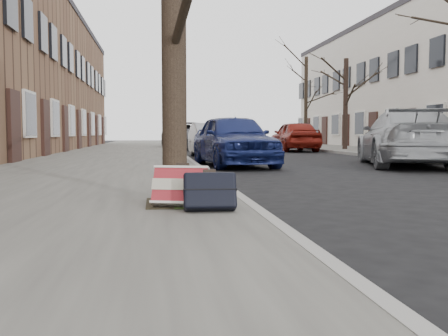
{
  "coord_description": "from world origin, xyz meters",
  "views": [
    {
      "loc": [
        -2.33,
        -4.42,
        0.92
      ],
      "look_at": [
        -1.6,
        0.8,
        0.55
      ],
      "focal_mm": 40.0,
      "sensor_mm": 36.0,
      "label": 1
    }
  ],
  "objects": [
    {
      "name": "car_near_mid",
      "position": [
        -0.17,
        14.19,
        0.65
      ],
      "size": [
        1.61,
        4.03,
        1.3
      ],
      "primitive_type": "imported",
      "rotation": [
        0.0,
        0.0,
        0.06
      ],
      "color": "#A9ABB0",
      "rests_on": "ground"
    },
    {
      "name": "car_near_back",
      "position": [
        -0.35,
        23.88,
        0.77
      ],
      "size": [
        3.24,
        5.85,
        1.55
      ],
      "primitive_type": "imported",
      "rotation": [
        0.0,
        0.0,
        0.13
      ],
      "color": "#313136",
      "rests_on": "ground"
    },
    {
      "name": "dirt_patch",
      "position": [
        -2.0,
        1.2,
        0.13
      ],
      "size": [
        0.85,
        0.85,
        0.02
      ],
      "primitive_type": "cube",
      "color": "black",
      "rests_on": "near_sidewalk"
    },
    {
      "name": "tree_far_b",
      "position": [
        7.2,
        19.66,
        2.38
      ],
      "size": [
        0.24,
        0.24,
        4.52
      ],
      "primitive_type": "cylinder",
      "color": "black",
      "rests_on": "far_sidewalk"
    },
    {
      "name": "car_far_back",
      "position": [
        4.71,
        20.17,
        0.76
      ],
      "size": [
        1.84,
        4.5,
        1.53
      ],
      "primitive_type": "imported",
      "rotation": [
        0.0,
        0.0,
        3.13
      ],
      "color": "maroon",
      "rests_on": "ground"
    },
    {
      "name": "car_far_front",
      "position": [
        4.58,
        8.61,
        0.77
      ],
      "size": [
        3.57,
        5.68,
        1.53
      ],
      "primitive_type": "imported",
      "rotation": [
        0.0,
        0.0,
        2.85
      ],
      "color": "#96999C",
      "rests_on": "ground"
    },
    {
      "name": "suitcase_red",
      "position": [
        -2.05,
        0.86,
        0.34
      ],
      "size": [
        0.64,
        0.47,
        0.44
      ],
      "primitive_type": "cube",
      "rotation": [
        -0.42,
        0.0,
        -0.3
      ],
      "color": "maroon",
      "rests_on": "near_sidewalk"
    },
    {
      "name": "ground",
      "position": [
        0.0,
        0.0,
        0.0
      ],
      "size": [
        120.0,
        120.0,
        0.0
      ],
      "primitive_type": "plane",
      "color": "black",
      "rests_on": "ground"
    },
    {
      "name": "tree_far_c",
      "position": [
        7.2,
        26.3,
        2.92
      ],
      "size": [
        0.22,
        0.22,
        5.6
      ],
      "primitive_type": "cylinder",
      "color": "black",
      "rests_on": "far_sidewalk"
    },
    {
      "name": "car_near_front",
      "position": [
        -0.16,
        9.23,
        0.73
      ],
      "size": [
        2.16,
        4.45,
        1.46
      ],
      "primitive_type": "imported",
      "rotation": [
        0.0,
        0.0,
        0.1
      ],
      "color": "navy",
      "rests_on": "ground"
    },
    {
      "name": "far_sidewalk",
      "position": [
        7.8,
        15.0,
        0.06
      ],
      "size": [
        4.0,
        70.0,
        0.12
      ],
      "primitive_type": "cube",
      "color": "slate",
      "rests_on": "ground"
    },
    {
      "name": "suitcase_navy",
      "position": [
        -1.77,
        0.58,
        0.33
      ],
      "size": [
        0.55,
        0.34,
        0.42
      ],
      "primitive_type": "cube",
      "rotation": [
        -0.42,
        0.0,
        -0.05
      ],
      "color": "black",
      "rests_on": "near_sidewalk"
    },
    {
      "name": "near_sidewalk",
      "position": [
        -3.7,
        15.0,
        0.06
      ],
      "size": [
        5.0,
        70.0,
        0.12
      ],
      "primitive_type": "cube",
      "color": "slate",
      "rests_on": "ground"
    }
  ]
}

